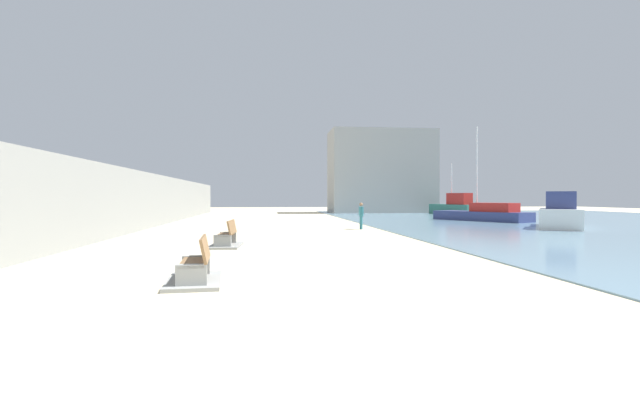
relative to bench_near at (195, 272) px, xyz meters
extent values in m
plane|color=beige|center=(1.92, 16.06, -0.23)|extent=(120.00, 120.00, 0.00)
cube|color=gray|center=(-5.58, 16.06, 1.38)|extent=(0.80, 64.00, 3.24)
cube|color=gray|center=(0.03, -0.70, 0.01)|extent=(0.61, 0.24, 0.50)
cube|color=gray|center=(-0.08, 0.70, 0.01)|extent=(0.61, 0.24, 0.50)
cube|color=olive|center=(-0.03, 0.00, 0.22)|extent=(0.62, 1.63, 0.06)
cube|color=olive|center=(0.20, 0.02, 0.50)|extent=(0.28, 1.61, 0.50)
cube|color=gray|center=(-0.03, 0.00, -0.19)|extent=(1.26, 2.18, 0.08)
cube|color=gray|center=(-0.03, 6.66, 0.01)|extent=(0.61, 0.24, 0.50)
cube|color=gray|center=(0.06, 8.06, 0.01)|extent=(0.61, 0.24, 0.50)
cube|color=olive|center=(0.02, 7.36, 0.22)|extent=(0.61, 1.63, 0.06)
cube|color=olive|center=(0.25, 7.34, 0.50)|extent=(0.27, 1.61, 0.50)
cube|color=gray|center=(0.02, 7.36, -0.19)|extent=(1.24, 2.17, 0.08)
cylinder|color=teal|center=(6.87, 16.01, 0.14)|extent=(0.12, 0.12, 0.75)
cylinder|color=teal|center=(6.85, 16.14, 0.14)|extent=(0.12, 0.12, 0.75)
cube|color=teal|center=(6.86, 16.07, 0.78)|extent=(0.22, 0.34, 0.53)
sphere|color=#936B4C|center=(6.86, 16.07, 1.18)|extent=(0.20, 0.20, 0.20)
cylinder|color=teal|center=(6.89, 15.85, 0.81)|extent=(0.09, 0.09, 0.48)
cylinder|color=teal|center=(6.83, 16.29, 0.81)|extent=(0.09, 0.09, 0.48)
cube|color=navy|center=(17.72, 23.93, 0.16)|extent=(5.47, 7.65, 0.70)
cube|color=red|center=(18.26, 22.93, 0.84)|extent=(2.89, 3.63, 0.66)
cylinder|color=silver|center=(17.54, 24.26, 3.75)|extent=(0.12, 0.12, 6.49)
cube|color=#337060|center=(20.71, 36.51, 0.33)|extent=(3.12, 6.65, 1.05)
cube|color=red|center=(20.95, 35.57, 1.43)|extent=(1.77, 3.03, 1.16)
cylinder|color=silver|center=(20.63, 36.83, 2.97)|extent=(0.12, 0.12, 4.23)
cube|color=white|center=(18.79, 15.81, 0.37)|extent=(5.32, 6.56, 1.13)
cube|color=navy|center=(18.26, 15.00, 1.42)|extent=(2.81, 3.19, 0.98)
cube|color=#9E9E99|center=(14.96, 44.06, 4.56)|extent=(12.00, 6.00, 9.59)
camera|label=1|loc=(1.49, -10.23, 1.58)|focal=26.51mm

